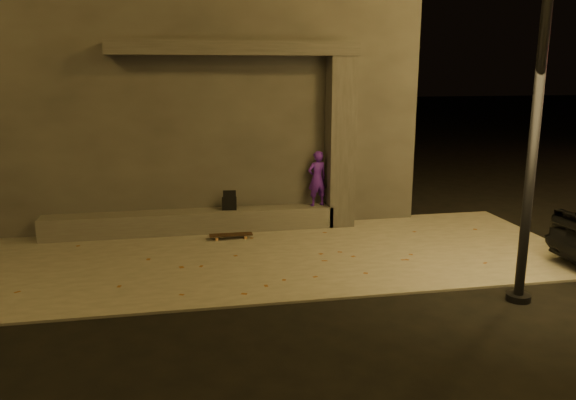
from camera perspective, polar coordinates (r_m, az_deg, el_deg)
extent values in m
plane|color=black|center=(8.62, 1.02, -9.90)|extent=(120.00, 120.00, 0.00)
cube|color=#605D55|center=(10.45, -1.23, -5.58)|extent=(11.00, 4.40, 0.04)
cube|color=#363431|center=(14.29, -8.37, 9.90)|extent=(9.00, 5.00, 5.20)
cube|color=#4C4944|center=(11.92, -9.79, -2.17)|extent=(6.00, 0.55, 0.45)
cube|color=#363431|center=(12.08, 5.34, 5.80)|extent=(0.55, 0.55, 3.60)
cube|color=#363431|center=(11.62, -5.38, 15.09)|extent=(5.00, 0.70, 0.28)
imported|color=#42168F|center=(12.07, 2.98, 2.20)|extent=(0.49, 0.38, 1.19)
cube|color=black|center=(11.87, -5.98, -0.37)|extent=(0.32, 0.23, 0.25)
cube|color=black|center=(11.82, -6.00, 0.64)|extent=(0.27, 0.07, 0.18)
cube|color=black|center=(11.37, -5.82, -3.52)|extent=(0.87, 0.23, 0.02)
cylinder|color=tan|center=(11.49, -4.42, -3.60)|extent=(0.06, 0.04, 0.06)
cylinder|color=tan|center=(11.33, -4.32, -3.84)|extent=(0.06, 0.04, 0.06)
cylinder|color=tan|center=(11.45, -7.30, -3.74)|extent=(0.06, 0.04, 0.06)
cylinder|color=tan|center=(11.29, -7.24, -3.98)|extent=(0.06, 0.04, 0.06)
cube|color=#99999E|center=(11.40, -4.37, -3.55)|extent=(0.06, 0.18, 0.02)
cube|color=#99999E|center=(11.36, -7.28, -3.68)|extent=(0.06, 0.18, 0.02)
cylinder|color=black|center=(8.56, 24.28, 11.72)|extent=(0.14, 0.14, 6.66)
cylinder|color=black|center=(9.18, 22.34, -9.12)|extent=(0.36, 0.36, 0.10)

